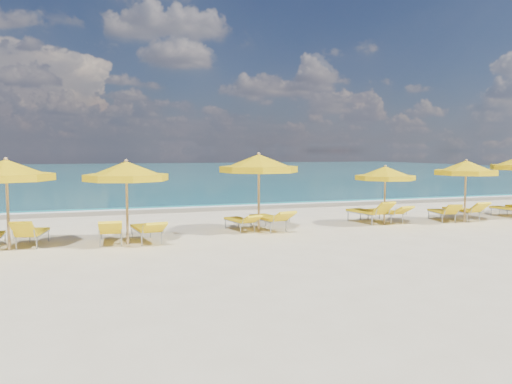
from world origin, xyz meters
name	(u,v)px	position (x,y,z in m)	size (l,w,h in m)	color
ground_plane	(271,233)	(0.00, 0.00, 0.00)	(120.00, 120.00, 0.00)	beige
ocean	(137,172)	(0.00, 48.00, 0.00)	(120.00, 80.00, 0.30)	#13646C
wet_sand_band	(216,208)	(0.00, 7.40, 0.00)	(120.00, 2.60, 0.01)	tan
foam_line	(212,206)	(0.00, 8.20, 0.00)	(120.00, 1.20, 0.03)	white
whitecap_near	(82,194)	(-6.00, 17.00, 0.00)	(14.00, 0.36, 0.05)	white
whitecap_far	(262,183)	(8.00, 24.00, 0.00)	(18.00, 0.30, 0.05)	white
umbrella_1	(6,171)	(-7.56, -0.46, 2.10)	(2.55, 2.55, 2.47)	tan
umbrella_2	(126,172)	(-4.51, -0.56, 2.04)	(2.52, 2.52, 2.40)	tan
umbrella_3	(259,164)	(-0.28, 0.36, 2.20)	(3.07, 3.07, 2.59)	tan
umbrella_4	(385,174)	(4.46, 0.37, 1.82)	(2.66, 2.66, 2.14)	tan
umbrella_5	(466,168)	(7.60, -0.04, 1.99)	(2.96, 2.96, 2.34)	tan
lounger_1_right	(33,238)	(-7.05, 0.04, 0.22)	(0.88, 1.78, 0.83)	#A5A8AD
lounger_2_left	(111,235)	(-4.96, -0.23, 0.23)	(0.72, 1.95, 0.80)	#A5A8AD
lounger_2_right	(147,234)	(-3.96, -0.37, 0.23)	(0.89, 2.01, 0.74)	#A5A8AD
lounger_3_left	(240,224)	(-0.81, 0.74, 0.20)	(0.88, 1.81, 0.64)	#A5A8AD
lounger_3_right	(269,223)	(0.13, 0.54, 0.24)	(1.02, 2.11, 0.78)	#A5A8AD
lounger_4_left	(367,216)	(4.08, 0.92, 0.25)	(1.00, 2.06, 0.91)	#A5A8AD
lounger_4_right	(386,216)	(4.91, 0.96, 0.23)	(0.91, 1.99, 0.72)	#A5A8AD
lounger_5_left	(442,215)	(7.06, 0.51, 0.21)	(0.88, 1.75, 0.74)	#A5A8AD
lounger_5_right	(462,214)	(7.97, 0.49, 0.23)	(0.67, 1.91, 0.81)	#A5A8AD
lounger_6_left	(509,212)	(10.30, 0.58, 0.20)	(0.81, 1.80, 0.65)	#A5A8AD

